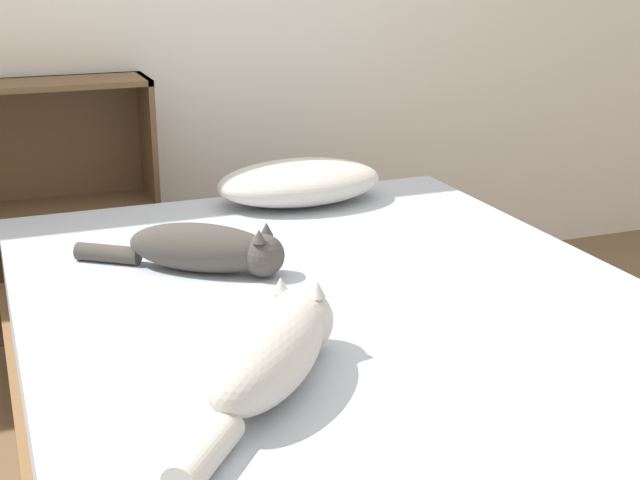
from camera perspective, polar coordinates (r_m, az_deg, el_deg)
name	(u,v)px	position (r m, az deg, el deg)	size (l,w,h in m)	color
ground_plane	(341,480)	(2.43, 1.36, -15.12)	(8.00, 8.00, 0.00)	brown
bed	(342,393)	(2.30, 1.41, -9.79)	(1.57, 2.04, 0.52)	brown
pillow	(300,182)	(2.95, -1.32, 3.73)	(0.56, 0.34, 0.14)	beige
cat_light	(272,350)	(1.74, -3.09, -7.05)	(0.47, 0.54, 0.17)	beige
cat_dark	(206,249)	(2.35, -7.28, -0.57)	(0.51, 0.41, 0.14)	#47423D
bookshelf	(12,205)	(3.34, -19.11, 2.14)	(0.92, 0.26, 0.90)	brown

